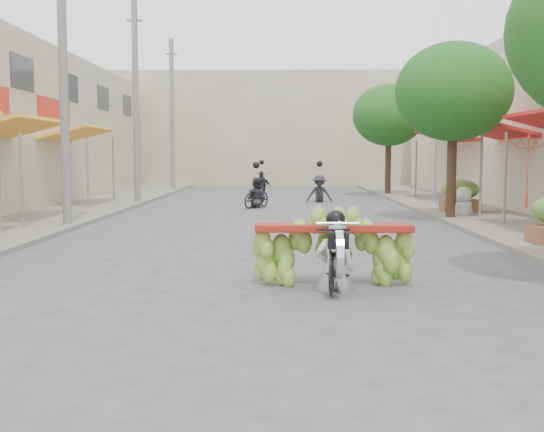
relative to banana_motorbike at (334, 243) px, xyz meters
The scene contains 16 objects.
ground 4.01m from the banana_motorbike, 107.04° to the right, with size 120.00×120.00×0.00m, color #535257.
sidewalk_left 13.89m from the banana_motorbike, 126.01° to the left, with size 4.00×60.00×0.12m, color slate.
sidewalk_right 12.67m from the banana_motorbike, 62.50° to the left, with size 4.00×60.00×0.12m, color slate.
far_building 34.36m from the banana_motorbike, 91.94° to the left, with size 20.00×6.00×7.00m, color #B1A78C.
utility_pole_mid 11.04m from the banana_motorbike, 128.57° to the left, with size 0.60×0.24×8.00m.
utility_pole_far 18.73m from the banana_motorbike, 110.84° to the left, with size 0.60×0.24×8.00m.
utility_pole_back 27.24m from the banana_motorbike, 104.04° to the left, with size 0.60×0.24×8.00m.
street_tree_mid 11.50m from the banana_motorbike, 67.46° to the left, with size 3.40×3.40×5.25m.
street_tree_far 22.84m from the banana_motorbike, 79.19° to the left, with size 3.40×3.40×5.25m.
produce_crate_far 13.22m from the banana_motorbike, 67.58° to the left, with size 1.20×0.88×1.16m.
banana_motorbike is the anchor object (origin of this frame).
market_umbrella 7.98m from the banana_motorbike, 50.19° to the left, with size 2.15×2.15×1.77m.
pedestrian 12.13m from the banana_motorbike, 66.31° to the left, with size 0.99×0.86×1.72m.
bg_motorbike_a 15.15m from the banana_motorbike, 96.47° to the left, with size 1.25×1.67×1.95m.
bg_motorbike_b 18.15m from the banana_motorbike, 87.50° to the left, with size 1.08×1.51×1.95m.
bg_motorbike_c 24.86m from the banana_motorbike, 94.13° to the left, with size 1.03×1.85×1.95m.
Camera 1 is at (0.38, -6.19, 1.98)m, focal length 45.00 mm.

